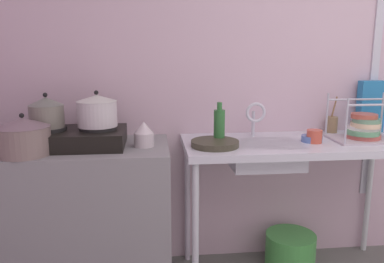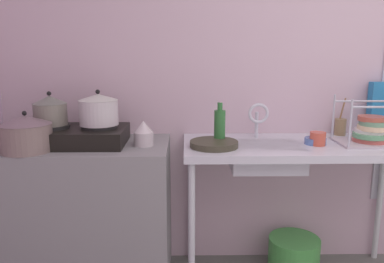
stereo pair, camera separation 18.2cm
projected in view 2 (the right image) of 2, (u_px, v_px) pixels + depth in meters
The scene contains 17 objects.
counter_concrete at pixel (88, 214), 2.26m from camera, with size 0.94×0.55×0.84m, color gray.
counter_sink at pixel (299, 156), 2.20m from camera, with size 1.30×0.55×0.84m.
stove at pixel (76, 135), 2.16m from camera, with size 0.55×0.36×0.11m.
pot_on_left_burner at pixel (50, 110), 2.13m from camera, with size 0.18×0.18×0.19m.
pot_on_right_burner at pixel (99, 109), 2.13m from camera, with size 0.22×0.22×0.19m.
pot_beside_stove at pixel (26, 133), 2.00m from camera, with size 0.26×0.26×0.21m.
percolator at pixel (144, 134), 2.13m from camera, with size 0.11×0.11×0.14m.
sink_basin at pixel (266, 156), 2.17m from camera, with size 0.40×0.31×0.13m, color silver.
faucet at pixel (258, 116), 2.27m from camera, with size 0.12×0.07×0.21m.
frying_pan at pixel (214, 144), 2.11m from camera, with size 0.26×0.26×0.03m, color #3A3829.
dish_rack at pixel (371, 132), 2.17m from camera, with size 0.37×0.26×0.26m.
cup_by_rack at pixel (318, 139), 2.14m from camera, with size 0.09×0.09×0.07m, color #C4513C.
small_bowl_on_drainboard at pixel (315, 141), 2.17m from camera, with size 0.12×0.12×0.04m, color #5270B2.
bottle_by_sink at pixel (220, 126), 2.17m from camera, with size 0.06×0.06×0.23m.
cereal_box at pixel (382, 109), 2.38m from camera, with size 0.16×0.07×0.33m, color teal.
utensil_jar at pixel (340, 126), 2.40m from camera, with size 0.07×0.07×0.23m.
bucket_on_floor at pixel (294, 255), 2.40m from camera, with size 0.31×0.31×0.23m, color green.
Camera 2 is at (-1.25, -0.56, 1.35)m, focal length 36.47 mm.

